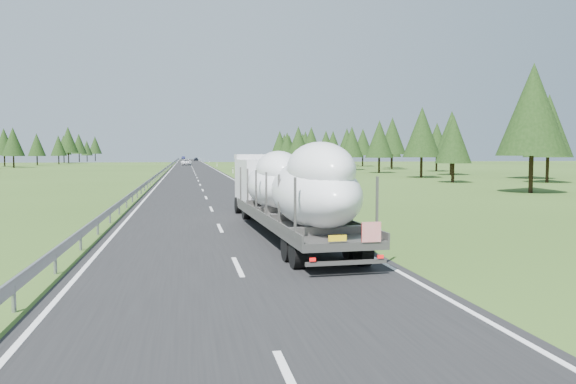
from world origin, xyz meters
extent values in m
plane|color=#2F4C19|center=(0.00, 0.00, 0.00)|extent=(400.00, 400.00, 0.00)
cube|color=black|center=(0.00, 100.00, 0.01)|extent=(10.00, 400.00, 0.02)
cube|color=slate|center=(-5.30, 100.00, 0.60)|extent=(0.08, 400.00, 0.32)
cylinder|color=slate|center=(-5.30, 0.00, 0.30)|extent=(0.10, 0.10, 0.60)
cube|color=silver|center=(6.50, 30.00, 0.50)|extent=(0.12, 0.07, 1.00)
cube|color=black|center=(6.50, 30.00, 0.82)|extent=(0.13, 0.08, 0.12)
cube|color=silver|center=(6.50, 80.00, 0.50)|extent=(0.12, 0.07, 1.00)
cube|color=black|center=(6.50, 80.00, 0.82)|extent=(0.13, 0.08, 0.12)
cube|color=silver|center=(6.50, 130.00, 0.50)|extent=(0.12, 0.07, 1.00)
cube|color=black|center=(6.50, 130.00, 0.82)|extent=(0.13, 0.08, 0.12)
cube|color=silver|center=(6.50, 180.00, 0.50)|extent=(0.12, 0.07, 1.00)
cube|color=black|center=(6.50, 180.00, 0.82)|extent=(0.13, 0.08, 0.12)
cube|color=silver|center=(6.50, 230.00, 0.50)|extent=(0.12, 0.07, 1.00)
cube|color=black|center=(6.50, 230.00, 0.82)|extent=(0.13, 0.08, 0.12)
cube|color=silver|center=(6.50, 280.00, 0.50)|extent=(0.12, 0.07, 1.00)
cube|color=black|center=(6.50, 280.00, 0.82)|extent=(0.13, 0.08, 0.12)
cube|color=silver|center=(6.50, 330.00, 0.50)|extent=(0.12, 0.07, 1.00)
cube|color=black|center=(6.50, 330.00, 0.82)|extent=(0.13, 0.08, 0.12)
cylinder|color=slate|center=(7.20, 80.00, 1.00)|extent=(0.08, 0.08, 2.00)
cube|color=silver|center=(7.20, 80.00, 2.00)|extent=(0.05, 0.90, 1.20)
cylinder|color=black|center=(40.34, 42.37, 1.77)|extent=(0.36, 0.36, 3.53)
cone|color=black|center=(40.34, 42.37, 6.68)|extent=(5.50, 5.50, 7.36)
cylinder|color=black|center=(44.49, 51.94, 2.07)|extent=(0.36, 0.36, 4.15)
cone|color=black|center=(44.49, 51.94, 7.84)|extent=(6.46, 6.46, 8.65)
cylinder|color=black|center=(40.05, 66.18, 1.73)|extent=(0.36, 0.36, 3.47)
cone|color=black|center=(40.05, 66.18, 6.55)|extent=(5.40, 5.40, 7.23)
cylinder|color=black|center=(45.48, 82.99, 1.58)|extent=(0.36, 0.36, 3.16)
cone|color=black|center=(45.48, 82.99, 5.96)|extent=(4.91, 4.91, 6.58)
cylinder|color=black|center=(41.99, 97.26, 1.89)|extent=(0.36, 0.36, 3.79)
cone|color=black|center=(41.99, 97.26, 7.15)|extent=(5.89, 5.89, 7.89)
cylinder|color=black|center=(46.59, 109.80, 1.48)|extent=(0.36, 0.36, 2.97)
cone|color=black|center=(46.59, 109.80, 5.61)|extent=(4.62, 4.62, 6.19)
cylinder|color=black|center=(44.09, 123.98, 1.69)|extent=(0.36, 0.36, 3.38)
cone|color=black|center=(44.09, 123.98, 6.38)|extent=(5.25, 5.25, 7.03)
cylinder|color=black|center=(43.33, 136.19, 1.79)|extent=(0.36, 0.36, 3.58)
cone|color=black|center=(43.33, 136.19, 6.76)|extent=(5.57, 5.57, 7.46)
cylinder|color=black|center=(40.89, 150.54, 1.77)|extent=(0.36, 0.36, 3.54)
cone|color=black|center=(40.89, 150.54, 6.69)|extent=(5.51, 5.51, 7.38)
cylinder|color=black|center=(39.93, 166.64, 2.08)|extent=(0.36, 0.36, 4.17)
cone|color=black|center=(39.93, 166.64, 7.87)|extent=(6.48, 6.48, 8.68)
cylinder|color=black|center=(42.74, 181.63, 1.96)|extent=(0.36, 0.36, 3.93)
cone|color=black|center=(42.74, 181.63, 7.42)|extent=(6.11, 6.11, 8.18)
cylinder|color=black|center=(41.82, 195.07, 2.02)|extent=(0.36, 0.36, 4.03)
cone|color=black|center=(41.82, 195.07, 7.62)|extent=(6.28, 6.28, 8.40)
cylinder|color=black|center=(46.53, 206.74, 2.10)|extent=(0.36, 0.36, 4.19)
cone|color=black|center=(46.53, 206.74, 7.92)|extent=(6.52, 6.52, 8.74)
cylinder|color=black|center=(48.16, 219.66, 2.04)|extent=(0.36, 0.36, 4.08)
cone|color=black|center=(48.16, 219.66, 7.71)|extent=(6.35, 6.35, 8.51)
cylinder|color=black|center=(42.81, 235.36, 2.06)|extent=(0.36, 0.36, 4.12)
cone|color=black|center=(42.81, 235.36, 7.79)|extent=(6.42, 6.42, 8.59)
cylinder|color=black|center=(28.18, 27.35, 1.93)|extent=(0.36, 0.36, 3.85)
cone|color=black|center=(28.18, 27.35, 7.28)|extent=(5.99, 5.99, 8.03)
cylinder|color=black|center=(29.51, 44.57, 1.36)|extent=(0.36, 0.36, 2.71)
cone|color=black|center=(29.51, 44.57, 5.13)|extent=(4.22, 4.22, 5.65)
cylinder|color=black|center=(31.25, 57.57, 1.70)|extent=(0.36, 0.36, 3.41)
cone|color=black|center=(31.25, 57.57, 6.43)|extent=(5.30, 5.30, 7.10)
cylinder|color=black|center=(31.80, 76.74, 1.57)|extent=(0.36, 0.36, 3.15)
cone|color=black|center=(31.80, 76.74, 5.94)|extent=(4.89, 4.89, 6.55)
cylinder|color=black|center=(32.14, 94.34, 1.52)|extent=(0.36, 0.36, 3.05)
cone|color=black|center=(32.14, 94.34, 5.76)|extent=(4.74, 4.74, 6.35)
cylinder|color=black|center=(31.01, 105.09, 1.44)|extent=(0.36, 0.36, 2.89)
cone|color=black|center=(31.01, 105.09, 5.45)|extent=(4.49, 4.49, 6.01)
cylinder|color=black|center=(27.16, 125.23, 1.77)|extent=(0.36, 0.36, 3.55)
cone|color=black|center=(27.16, 125.23, 6.70)|extent=(5.52, 5.52, 7.39)
cylinder|color=black|center=(27.21, 141.81, 1.61)|extent=(0.36, 0.36, 3.22)
cone|color=black|center=(27.21, 141.81, 6.09)|extent=(5.01, 5.01, 6.72)
cylinder|color=black|center=(30.60, 155.67, 1.27)|extent=(0.36, 0.36, 2.55)
cone|color=black|center=(30.60, 155.67, 4.81)|extent=(3.96, 3.96, 5.31)
cylinder|color=black|center=(33.06, 170.27, 1.63)|extent=(0.36, 0.36, 3.26)
cone|color=black|center=(33.06, 170.27, 6.17)|extent=(5.08, 5.08, 6.80)
cylinder|color=black|center=(32.39, 185.48, 1.98)|extent=(0.36, 0.36, 3.96)
cone|color=black|center=(32.39, 185.48, 7.47)|extent=(6.15, 6.15, 8.24)
cylinder|color=black|center=(-41.23, 123.98, 1.62)|extent=(0.36, 0.36, 3.25)
cone|color=black|center=(-41.23, 123.98, 6.14)|extent=(5.05, 5.05, 6.77)
cylinder|color=black|center=(-46.82, 136.19, 1.67)|extent=(0.36, 0.36, 3.34)
cone|color=black|center=(-46.82, 136.19, 6.31)|extent=(5.20, 5.20, 6.96)
cylinder|color=black|center=(-42.54, 150.54, 1.54)|extent=(0.36, 0.36, 3.08)
cone|color=black|center=(-42.54, 150.54, 5.81)|extent=(4.79, 4.79, 6.41)
cylinder|color=black|center=(-40.17, 166.64, 1.53)|extent=(0.36, 0.36, 3.05)
cone|color=black|center=(-40.17, 166.64, 5.77)|extent=(4.75, 4.75, 6.36)
cylinder|color=black|center=(-40.21, 181.63, 2.10)|extent=(0.36, 0.36, 4.20)
cone|color=black|center=(-40.21, 181.63, 7.93)|extent=(6.53, 6.53, 8.75)
cylinder|color=black|center=(-44.38, 195.07, 1.68)|extent=(0.36, 0.36, 3.35)
cone|color=black|center=(-44.38, 195.07, 6.33)|extent=(5.21, 5.21, 6.98)
cylinder|color=black|center=(-41.25, 206.74, 1.84)|extent=(0.36, 0.36, 3.68)
cone|color=black|center=(-41.25, 206.74, 6.96)|extent=(5.73, 5.73, 7.67)
cylinder|color=black|center=(-40.54, 219.66, 1.44)|extent=(0.36, 0.36, 2.89)
cone|color=black|center=(-40.54, 219.66, 5.45)|extent=(4.49, 4.49, 6.01)
cylinder|color=black|center=(-39.74, 235.36, 1.82)|extent=(0.36, 0.36, 3.64)
cone|color=black|center=(-39.74, 235.36, 6.88)|extent=(5.67, 5.67, 7.59)
cube|color=silver|center=(2.60, 13.65, 1.81)|extent=(2.58, 4.85, 2.66)
cube|color=black|center=(2.60, 16.08, 2.28)|extent=(2.19, 0.17, 1.33)
cube|color=silver|center=(2.60, 15.75, 3.28)|extent=(2.42, 1.24, 0.29)
cube|color=#605D5A|center=(2.60, 12.70, 0.52)|extent=(2.50, 2.95, 0.24)
cylinder|color=black|center=(1.51, 15.37, 0.48)|extent=(0.37, 0.96, 0.95)
cylinder|color=black|center=(3.69, 15.37, 0.48)|extent=(0.37, 0.96, 0.95)
cylinder|color=black|center=(1.51, 12.32, 0.48)|extent=(0.37, 0.96, 0.95)
cylinder|color=black|center=(3.69, 12.32, 0.48)|extent=(0.37, 0.96, 0.95)
cube|color=#605D5A|center=(2.60, 4.61, 0.88)|extent=(3.13, 13.42, 0.25)
cube|color=#605D5A|center=(1.33, 4.61, 1.11)|extent=(0.62, 13.31, 0.23)
cube|color=#605D5A|center=(3.87, 4.61, 1.11)|extent=(0.62, 13.31, 0.23)
cube|color=#605D5A|center=(1.33, -1.09, 1.90)|extent=(0.07, 0.07, 1.81)
cube|color=#605D5A|center=(3.87, -1.09, 1.90)|extent=(0.07, 0.07, 1.81)
cube|color=#605D5A|center=(1.33, 1.19, 1.90)|extent=(0.07, 0.07, 1.81)
cube|color=#605D5A|center=(3.87, 1.19, 1.90)|extent=(0.07, 0.07, 1.81)
cube|color=#605D5A|center=(1.33, 3.47, 1.90)|extent=(0.07, 0.07, 1.81)
cube|color=#605D5A|center=(3.87, 3.47, 1.90)|extent=(0.07, 0.07, 1.81)
cube|color=#605D5A|center=(1.33, 5.76, 1.90)|extent=(0.07, 0.07, 1.81)
cube|color=#605D5A|center=(3.87, 5.76, 1.90)|extent=(0.07, 0.07, 1.81)
cube|color=#605D5A|center=(1.33, 8.04, 1.90)|extent=(0.07, 0.07, 1.81)
cube|color=#605D5A|center=(3.87, 8.04, 1.90)|extent=(0.07, 0.07, 1.81)
cube|color=#605D5A|center=(1.33, 10.32, 1.90)|extent=(0.07, 0.07, 1.81)
cube|color=#605D5A|center=(3.87, 10.32, 1.90)|extent=(0.07, 0.07, 1.81)
cylinder|color=black|center=(1.55, -0.52, 0.48)|extent=(0.42, 0.97, 0.95)
cylinder|color=black|center=(3.65, -0.52, 0.48)|extent=(0.42, 0.97, 0.95)
cylinder|color=black|center=(1.55, 0.62, 0.48)|extent=(0.42, 0.97, 0.95)
cylinder|color=black|center=(3.65, 0.62, 0.48)|extent=(0.42, 0.97, 0.95)
cube|color=#605D5A|center=(2.60, -2.00, 0.43)|extent=(2.38, 0.21, 0.11)
cube|color=red|center=(3.31, -2.06, 1.28)|extent=(0.57, 0.06, 0.57)
cube|color=yellow|center=(2.31, -2.06, 1.14)|extent=(0.52, 0.06, 0.17)
cube|color=red|center=(1.60, -2.06, 0.57)|extent=(0.17, 0.06, 0.10)
cube|color=red|center=(3.60, -2.06, 0.57)|extent=(0.17, 0.06, 0.10)
ellipsoid|color=white|center=(2.60, 1.57, 2.15)|extent=(2.97, 7.62, 2.30)
ellipsoid|color=white|center=(2.60, 0.63, 2.95)|extent=(2.22, 4.84, 1.84)
ellipsoid|color=white|center=(2.60, 8.04, 2.04)|extent=(2.80, 6.94, 2.08)
ellipsoid|color=white|center=(2.60, 7.19, 2.77)|extent=(2.09, 4.41, 1.67)
imported|color=white|center=(-1.36, 145.95, 0.85)|extent=(3.03, 6.20, 1.69)
imported|color=black|center=(2.96, 231.31, 0.78)|extent=(1.85, 4.59, 1.57)
imported|color=#15183D|center=(-2.79, 299.21, 0.80)|extent=(2.15, 4.97, 1.59)
camera|label=1|loc=(-1.53, -17.03, 3.51)|focal=35.00mm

